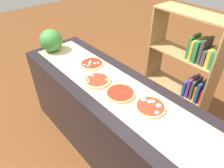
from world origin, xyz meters
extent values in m
plane|color=brown|center=(0.00, 0.00, 0.00)|extent=(12.00, 12.00, 0.00)
cube|color=black|center=(0.00, 0.00, 0.46)|extent=(2.30, 0.70, 0.91)
cube|color=tan|center=(0.00, 0.00, 0.91)|extent=(2.13, 0.46, 0.00)
cylinder|color=#DBB26B|center=(-0.42, 0.08, 0.92)|extent=(0.26, 0.26, 0.01)
cylinder|color=#AD2314|center=(-0.42, 0.08, 0.93)|extent=(0.22, 0.22, 0.00)
cylinder|color=#C6B28E|center=(-0.39, 0.10, 0.94)|extent=(0.03, 0.03, 0.01)
cylinder|color=#C6B28E|center=(-0.44, 0.00, 0.94)|extent=(0.02, 0.02, 0.01)
cylinder|color=#C6B28E|center=(-0.40, 0.01, 0.94)|extent=(0.03, 0.03, 0.01)
cylinder|color=#C6B28E|center=(-0.38, 0.14, 0.94)|extent=(0.02, 0.02, 0.01)
cylinder|color=#C6B28E|center=(-0.41, 0.05, 0.94)|extent=(0.02, 0.02, 0.01)
cylinder|color=#C6B28E|center=(-0.43, 0.06, 0.94)|extent=(0.03, 0.03, 0.01)
cylinder|color=#C6B28E|center=(-0.45, 0.09, 0.94)|extent=(0.03, 0.03, 0.01)
cylinder|color=#C6B28E|center=(-0.37, 0.13, 0.94)|extent=(0.03, 0.03, 0.01)
cylinder|color=#DBB26B|center=(-0.14, -0.06, 0.92)|extent=(0.26, 0.26, 0.02)
cylinder|color=red|center=(-0.14, -0.06, 0.94)|extent=(0.21, 0.21, 0.00)
cylinder|color=#C6B28E|center=(-0.20, -0.13, 0.94)|extent=(0.02, 0.02, 0.01)
cylinder|color=#C6B28E|center=(-0.08, 0.00, 0.94)|extent=(0.03, 0.03, 0.01)
cylinder|color=#C6B28E|center=(-0.21, -0.07, 0.94)|extent=(0.03, 0.03, 0.01)
cylinder|color=#C6B28E|center=(-0.16, -0.16, 0.94)|extent=(0.03, 0.03, 0.01)
cylinder|color=#C6B28E|center=(-0.17, -0.14, 0.94)|extent=(0.02, 0.02, 0.01)
cylinder|color=#C6B28E|center=(-0.23, -0.07, 0.94)|extent=(0.03, 0.03, 0.01)
cylinder|color=#DBB26B|center=(0.14, -0.03, 0.92)|extent=(0.26, 0.26, 0.02)
cylinder|color=#AD2314|center=(0.14, -0.03, 0.94)|extent=(0.23, 0.23, 0.00)
cylinder|color=#E5C17F|center=(0.42, 0.04, 0.92)|extent=(0.26, 0.26, 0.02)
cylinder|color=red|center=(0.42, 0.04, 0.93)|extent=(0.22, 0.22, 0.00)
cylinder|color=#EFE5CC|center=(0.39, 0.07, 0.94)|extent=(0.04, 0.04, 0.00)
cylinder|color=#EFE5CC|center=(0.34, 0.05, 0.94)|extent=(0.04, 0.04, 0.00)
cylinder|color=#EFE5CC|center=(0.47, 0.09, 0.94)|extent=(0.04, 0.04, 0.00)
cylinder|color=#EFE5CC|center=(0.51, 0.01, 0.94)|extent=(0.03, 0.03, 0.00)
cylinder|color=#EFE5CC|center=(0.40, 0.09, 0.94)|extent=(0.03, 0.03, 0.00)
sphere|color=#387A33|center=(-0.98, -0.08, 1.04)|extent=(0.26, 0.26, 0.26)
cube|color=#A87A47|center=(0.52, 0.96, 0.71)|extent=(0.03, 0.30, 1.41)
cube|color=#A87A47|center=(-0.27, 0.98, 0.71)|extent=(0.03, 0.30, 1.41)
cube|color=#A87A47|center=(0.12, 0.97, 0.01)|extent=(0.77, 0.31, 0.02)
cube|color=#2D753D|center=(0.48, 0.96, 0.14)|extent=(0.05, 0.22, 0.24)
cube|color=#234799|center=(0.43, 0.97, 0.14)|extent=(0.04, 0.22, 0.25)
cube|color=silver|center=(0.39, 0.97, 0.13)|extent=(0.04, 0.17, 0.22)
cube|color=#234799|center=(0.34, 0.97, 0.12)|extent=(0.04, 0.20, 0.19)
cube|color=#753384|center=(0.29, 0.97, 0.13)|extent=(0.05, 0.20, 0.22)
cube|color=orange|center=(0.24, 0.97, 0.12)|extent=(0.04, 0.21, 0.20)
cube|color=#2D753D|center=(0.20, 0.97, 0.13)|extent=(0.03, 0.24, 0.22)
cube|color=#A87A47|center=(0.12, 0.97, 0.47)|extent=(0.77, 0.31, 0.02)
cube|color=#B22823|center=(0.48, 0.96, 0.58)|extent=(0.04, 0.18, 0.19)
cube|color=#234799|center=(0.44, 0.97, 0.61)|extent=(0.04, 0.23, 0.25)
cube|color=orange|center=(0.40, 0.97, 0.58)|extent=(0.03, 0.17, 0.18)
cube|color=#47423D|center=(0.36, 0.97, 0.60)|extent=(0.04, 0.19, 0.24)
cube|color=#753384|center=(0.32, 0.97, 0.60)|extent=(0.04, 0.21, 0.24)
cube|color=#234799|center=(0.28, 0.97, 0.58)|extent=(0.04, 0.23, 0.20)
cube|color=#A87A47|center=(0.12, 0.97, 0.94)|extent=(0.77, 0.31, 0.02)
cube|color=#2D753D|center=(0.48, 0.96, 1.04)|extent=(0.05, 0.22, 0.19)
cube|color=gold|center=(0.43, 0.97, 1.04)|extent=(0.04, 0.19, 0.19)
cube|color=#47423D|center=(0.39, 0.97, 1.03)|extent=(0.04, 0.21, 0.17)
cube|color=#47423D|center=(0.34, 0.97, 1.08)|extent=(0.04, 0.20, 0.26)
cube|color=#2D753D|center=(0.29, 0.97, 1.07)|extent=(0.05, 0.23, 0.23)
cube|color=gold|center=(0.25, 0.97, 1.06)|extent=(0.03, 0.23, 0.22)
cube|color=#2D753D|center=(0.20, 0.97, 1.07)|extent=(0.03, 0.19, 0.25)
cube|color=#A87A47|center=(0.12, 0.97, 1.41)|extent=(0.77, 0.31, 0.02)
camera|label=1|loc=(1.13, -0.99, 2.06)|focal=32.93mm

